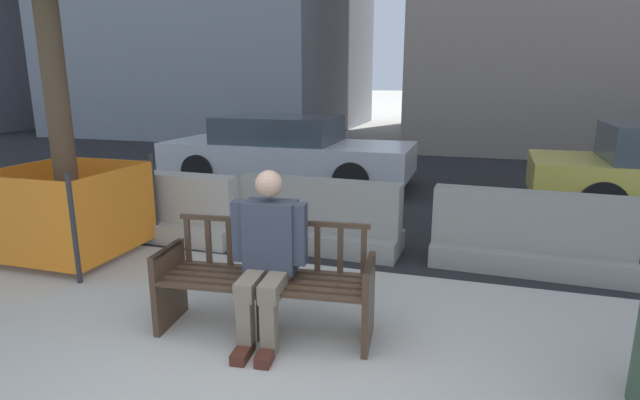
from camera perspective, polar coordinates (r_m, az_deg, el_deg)
The scene contains 8 objects.
street_asphalt at distance 11.17m, azimuth 10.35°, elevation 3.14°, with size 120.00×12.00×0.01m, color black.
street_bench at distance 4.03m, azimuth -6.23°, elevation -9.62°, with size 1.73×0.68×0.88m.
seated_person at distance 3.86m, azimuth -6.04°, elevation -5.99°, with size 0.59×0.75×1.31m.
jersey_barrier_centre at distance 5.97m, azimuth -0.30°, elevation -2.36°, with size 2.03×0.78×0.84m.
jersey_barrier_left at distance 6.69m, azimuth -17.14°, elevation -1.24°, with size 2.03×0.77×0.84m.
jersey_barrier_right at distance 5.76m, azimuth 22.74°, elevation -4.05°, with size 2.03×0.77×0.84m.
construction_fence at distance 6.33m, azimuth -26.66°, elevation -0.86°, with size 1.36×1.36×1.12m.
car_sedan_mid at distance 9.67m, azimuth -3.91°, elevation 5.68°, with size 4.73×1.94×1.31m.
Camera 1 is at (1.22, -2.23, 1.97)m, focal length 28.00 mm.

